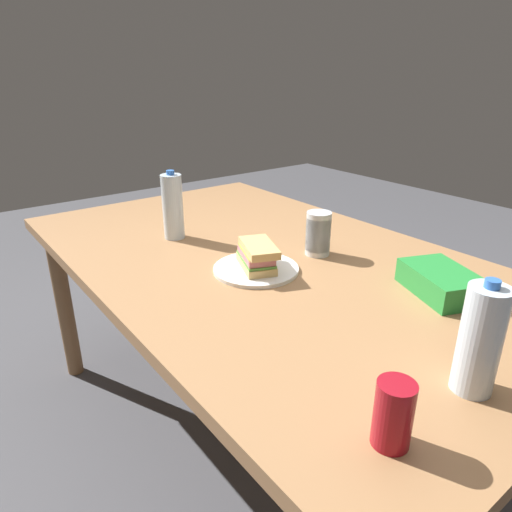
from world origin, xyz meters
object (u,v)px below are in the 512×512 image
Objects in this scene: paper_plate at (256,269)px; water_bottle_tall at (480,340)px; chip_bag at (441,282)px; sandwich at (257,256)px; soda_can_red at (393,414)px; water_bottle_spare at (173,207)px; plastic_cup_stack at (318,233)px; dining_table at (266,277)px.

water_bottle_tall is at bearing -0.63° from paper_plate.
chip_bag is (0.44, 0.32, 0.03)m from paper_plate.
soda_can_red is at bearing -19.79° from sandwich.
soda_can_red is (0.71, -0.25, 0.06)m from paper_plate.
soda_can_red is at bearing -9.71° from water_bottle_spare.
paper_plate is at bearing 179.37° from water_bottle_tall.
soda_can_red reaches higher than chip_bag.
plastic_cup_stack is (0.01, 0.25, 0.02)m from sandwich.
water_bottle_tall is at bearing 88.26° from soda_can_red.
soda_can_red is 0.48× the size of water_bottle_spare.
soda_can_red is 0.82× the size of plastic_cup_stack.
plastic_cup_stack is at bearing 86.42° from paper_plate.
water_bottle_spare reaches higher than chip_bag.
water_bottle_spare reaches higher than sandwich.
paper_plate is at bearing 160.34° from soda_can_red.
plastic_cup_stack is (0.09, 0.15, 0.15)m from dining_table.
sandwich is (0.08, -0.10, 0.13)m from dining_table.
chip_bag is at bearing 23.56° from water_bottle_spare.
sandwich is at bearing -92.64° from plastic_cup_stack.
water_bottle_tall reaches higher than sandwich.
paper_plate is 0.26m from plastic_cup_stack.
dining_table is 8.23× the size of chip_bag.
plastic_cup_stack reaches higher than sandwich.
chip_bag is 0.43m from water_bottle_tall.
plastic_cup_stack reaches higher than paper_plate.
paper_plate is at bearing -93.58° from plastic_cup_stack.
water_bottle_tall is at bearing -20.43° from plastic_cup_stack.
dining_table is at bearing 125.89° from paper_plate.
soda_can_red is 1.15m from water_bottle_spare.
dining_table is 0.86m from soda_can_red.
water_bottle_spare is at bearing -177.48° from water_bottle_tall.
sandwich is (0.00, 0.00, 0.05)m from paper_plate.
chip_bag reaches higher than paper_plate.
paper_plate is 2.20× the size of soda_can_red.
water_bottle_tall is 0.94× the size of water_bottle_spare.
paper_plate is (0.07, -0.10, 0.08)m from dining_table.
chip_bag reaches higher than dining_table.
sandwich is at bearing -52.47° from dining_table.
plastic_cup_stack is (-0.69, 0.50, 0.01)m from soda_can_red.
water_bottle_spare is (-0.43, -0.06, 0.11)m from paper_plate.
sandwich is at bearing 179.34° from water_bottle_tall.
dining_table is 7.91× the size of water_bottle_tall.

